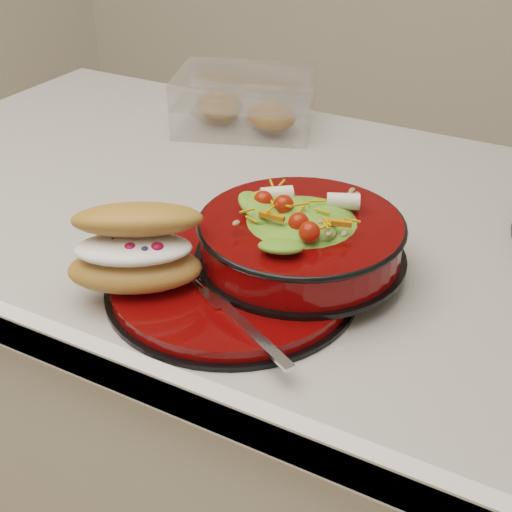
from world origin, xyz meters
The scene contains 6 objects.
island_counter centered at (0.00, 0.00, 0.45)m, with size 1.24×0.74×0.90m.
dinner_plate centered at (0.09, -0.21, 0.91)m, with size 0.29×0.29×0.02m.
salad_bowl centered at (0.14, -0.14, 0.96)m, with size 0.25×0.25×0.10m.
croissant centered at (0.01, -0.26, 0.96)m, with size 0.17×0.16×0.09m.
fork centered at (0.15, -0.28, 0.92)m, with size 0.15×0.09×0.00m.
pastry_box centered at (-0.14, 0.24, 0.95)m, with size 0.27×0.23×0.09m.
Camera 1 is at (0.44, -0.78, 1.36)m, focal length 50.00 mm.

